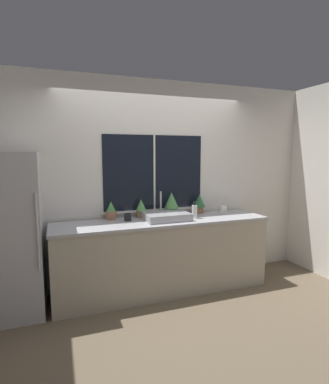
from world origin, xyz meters
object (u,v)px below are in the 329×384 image
sink (167,216)px  potted_plant_far_left (111,211)px  refrigerator (10,235)px  potted_plant_center_left (141,208)px  soap_bottle (195,211)px  potted_plant_center_right (172,202)px  mug_white (223,210)px  mug_black (128,217)px  potted_plant_far_right (199,202)px

sink → potted_plant_far_left: bearing=159.2°
refrigerator → potted_plant_center_left: (1.50, 0.21, 0.17)m
potted_plant_far_left → potted_plant_center_left: 0.39m
refrigerator → soap_bottle: 2.14m
sink → potted_plant_center_left: bearing=136.7°
potted_plant_center_right → mug_white: bearing=-9.5°
potted_plant_center_left → mug_white: bearing=-6.0°
potted_plant_far_left → potted_plant_center_left: potted_plant_center_left is taller
refrigerator → potted_plant_far_left: bearing=10.6°
soap_bottle → mug_black: (-0.84, 0.14, -0.04)m
mug_white → potted_plant_center_right: bearing=170.5°
sink → potted_plant_far_right: 0.63m
soap_bottle → refrigerator: bearing=178.2°
potted_plant_center_left → potted_plant_far_right: bearing=-0.0°
potted_plant_far_right → mug_white: (0.31, -0.12, -0.10)m
potted_plant_far_right → mug_white: size_ratio=2.56×
refrigerator → mug_white: bearing=1.9°
potted_plant_center_right → mug_white: 0.74m
refrigerator → sink: 1.77m
refrigerator → potted_plant_far_right: 2.35m
potted_plant_center_right → soap_bottle: 0.36m
potted_plant_far_right → mug_black: potted_plant_far_right is taller
potted_plant_center_left → potted_plant_center_right: bearing=0.0°
sink → mug_black: size_ratio=6.06×
refrigerator → potted_plant_far_left: 1.14m
potted_plant_center_right → soap_bottle: bearing=-52.8°
potted_plant_far_left → sink: bearing=-20.8°
potted_plant_far_right → refrigerator: bearing=-174.9°
potted_plant_center_right → potted_plant_far_right: 0.41m
sink → soap_bottle: 0.37m
soap_bottle → mug_white: (0.51, 0.16, -0.04)m
refrigerator → sink: bearing=-1.3°
potted_plant_center_left → mug_black: potted_plant_center_left is taller
refrigerator → sink: size_ratio=3.21×
mug_black → potted_plant_far_left: bearing=143.1°
potted_plant_center_left → mug_black: 0.26m
potted_plant_center_right → soap_bottle: potted_plant_center_right is taller
mug_black → soap_bottle: bearing=-9.5°
refrigerator → potted_plant_far_left: size_ratio=7.60×
soap_bottle → mug_white: soap_bottle is taller
sink → potted_plant_center_right: sink is taller
potted_plant_center_left → soap_bottle: (0.63, -0.28, -0.04)m
sink → potted_plant_center_right: size_ratio=1.77×
potted_plant_center_left → potted_plant_far_right: 0.84m
potted_plant_far_right → soap_bottle: 0.35m
potted_plant_far_left → soap_bottle: potted_plant_far_left is taller
potted_plant_far_right → potted_plant_far_left: bearing=180.0°
refrigerator → potted_plant_far_left: (1.11, 0.21, 0.15)m
refrigerator → potted_plant_center_left: size_ratio=7.38×
potted_plant_center_left → mug_black: (-0.21, -0.14, -0.08)m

